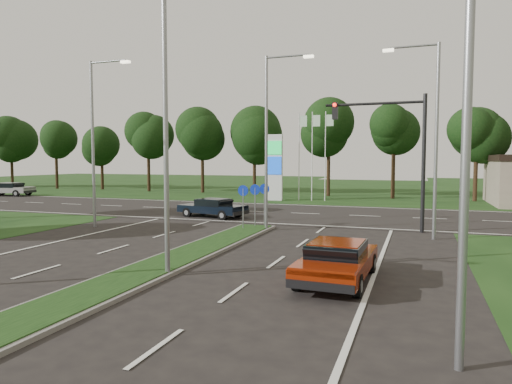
% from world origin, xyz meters
% --- Properties ---
extents(verge_far, '(160.00, 50.00, 0.02)m').
position_xyz_m(verge_far, '(0.00, 55.00, 0.00)').
color(verge_far, black).
rests_on(verge_far, ground).
extents(cross_road, '(160.00, 12.00, 0.02)m').
position_xyz_m(cross_road, '(0.00, 24.00, 0.00)').
color(cross_road, black).
rests_on(cross_road, ground).
extents(median_kerb, '(2.00, 26.00, 0.12)m').
position_xyz_m(median_kerb, '(0.00, 4.00, 0.06)').
color(median_kerb, slate).
rests_on(median_kerb, ground).
extents(streetlight_median_near, '(2.53, 0.22, 9.00)m').
position_xyz_m(streetlight_median_near, '(1.00, 6.00, 5.08)').
color(streetlight_median_near, gray).
rests_on(streetlight_median_near, ground).
extents(streetlight_median_far, '(2.53, 0.22, 9.00)m').
position_xyz_m(streetlight_median_far, '(1.00, 16.00, 5.08)').
color(streetlight_median_far, gray).
rests_on(streetlight_median_far, ground).
extents(streetlight_left_far, '(2.53, 0.22, 9.00)m').
position_xyz_m(streetlight_left_far, '(-8.30, 14.00, 5.08)').
color(streetlight_left_far, gray).
rests_on(streetlight_left_far, ground).
extents(streetlight_right_far, '(2.53, 0.22, 9.00)m').
position_xyz_m(streetlight_right_far, '(8.80, 16.00, 5.08)').
color(streetlight_right_far, gray).
rests_on(streetlight_right_far, ground).
extents(streetlight_right_near, '(2.53, 0.22, 9.00)m').
position_xyz_m(streetlight_right_near, '(8.80, 2.00, 5.08)').
color(streetlight_right_near, gray).
rests_on(streetlight_right_near, ground).
extents(traffic_signal, '(5.10, 0.42, 7.00)m').
position_xyz_m(traffic_signal, '(7.19, 18.00, 4.65)').
color(traffic_signal, black).
rests_on(traffic_signal, ground).
extents(median_signs, '(1.16, 1.76, 2.38)m').
position_xyz_m(median_signs, '(0.00, 16.40, 1.71)').
color(median_signs, gray).
rests_on(median_signs, ground).
extents(gas_pylon, '(5.80, 1.26, 8.00)m').
position_xyz_m(gas_pylon, '(-3.79, 33.05, 3.20)').
color(gas_pylon, silver).
rests_on(gas_pylon, ground).
extents(treeline_far, '(6.00, 6.00, 9.90)m').
position_xyz_m(treeline_far, '(0.10, 39.93, 6.83)').
color(treeline_far, black).
rests_on(treeline_far, ground).
extents(red_sedan, '(2.01, 4.57, 1.24)m').
position_xyz_m(red_sedan, '(6.00, 7.14, 0.67)').
color(red_sedan, maroon).
rests_on(red_sedan, ground).
extents(navy_sedan, '(4.69, 2.71, 1.21)m').
position_xyz_m(navy_sedan, '(-4.15, 20.00, 0.65)').
color(navy_sedan, black).
rests_on(navy_sedan, ground).
extents(far_car_a, '(5.06, 2.90, 1.37)m').
position_xyz_m(far_car_a, '(-31.38, 29.00, 0.74)').
color(far_car_a, '#979797').
rests_on(far_car_a, ground).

